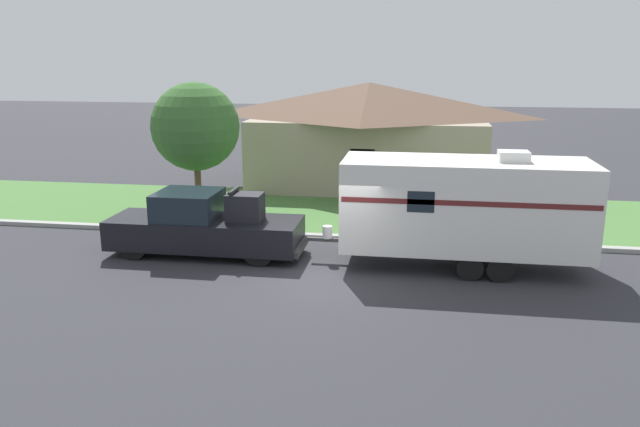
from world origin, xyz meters
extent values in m
plane|color=#2D2D33|center=(0.00, 0.00, 0.00)|extent=(120.00, 120.00, 0.00)
cube|color=#999993|center=(0.00, 3.75, 0.07)|extent=(80.00, 0.30, 0.14)
cube|color=#477538|center=(0.00, 7.40, 0.01)|extent=(80.00, 7.00, 0.03)
cube|color=gray|center=(-0.06, 12.74, 1.55)|extent=(10.18, 6.10, 3.10)
pyramid|color=brown|center=(-0.06, 12.74, 3.87)|extent=(11.00, 6.59, 1.54)
cube|color=#4C3828|center=(-0.06, 9.71, 1.05)|extent=(1.00, 0.06, 2.10)
cylinder|color=black|center=(-5.95, 0.80, 0.45)|extent=(0.89, 0.28, 0.89)
cylinder|color=black|center=(-5.95, 2.35, 0.45)|extent=(0.89, 0.28, 0.89)
cylinder|color=black|center=(-2.18, 0.80, 0.45)|extent=(0.89, 0.28, 0.89)
cylinder|color=black|center=(-2.18, 2.35, 0.45)|extent=(0.89, 0.28, 0.89)
cube|color=black|center=(-5.12, 1.58, 0.68)|extent=(3.48, 1.91, 0.86)
cube|color=#19232D|center=(-4.50, 1.58, 1.51)|extent=(1.81, 1.76, 0.80)
cube|color=black|center=(-2.27, 1.58, 0.68)|extent=(2.24, 1.91, 0.86)
cube|color=#333333|center=(-1.09, 1.58, 0.36)|extent=(0.12, 1.72, 0.20)
cube|color=black|center=(-2.76, 1.58, 1.51)|extent=(1.03, 0.80, 0.80)
cube|color=black|center=(-3.09, 1.58, 1.99)|extent=(0.10, 0.88, 0.08)
cylinder|color=black|center=(3.66, 0.53, 0.35)|extent=(0.70, 0.22, 0.70)
cylinder|color=black|center=(3.66, 2.63, 0.35)|extent=(0.70, 0.22, 0.70)
cylinder|color=black|center=(4.43, 0.53, 0.35)|extent=(0.70, 0.22, 0.70)
cylinder|color=black|center=(4.43, 2.63, 0.35)|extent=(0.70, 0.22, 0.70)
cube|color=silver|center=(3.51, 1.58, 1.81)|extent=(6.71, 2.38, 2.47)
cube|color=#5B1E1E|center=(3.51, 0.38, 2.12)|extent=(6.57, 0.01, 0.14)
cube|color=#383838|center=(-0.37, 1.58, 0.63)|extent=(1.05, 0.12, 0.10)
cylinder|color=silver|center=(-0.32, 1.58, 0.86)|extent=(0.28, 0.28, 0.36)
cube|color=silver|center=(4.72, 1.58, 3.19)|extent=(0.80, 0.68, 0.28)
cube|color=#19232D|center=(2.30, 0.38, 2.12)|extent=(0.70, 0.01, 0.56)
cylinder|color=brown|center=(0.34, 4.66, 0.57)|extent=(0.09, 0.09, 1.15)
cube|color=black|center=(0.34, 4.66, 1.26)|extent=(0.48, 0.20, 0.22)
cylinder|color=brown|center=(-5.78, 5.97, 1.06)|extent=(0.24, 0.24, 2.13)
sphere|color=#38662D|center=(-5.78, 5.97, 3.32)|extent=(3.18, 3.18, 3.18)
camera|label=1|loc=(2.18, -15.56, 5.82)|focal=35.00mm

